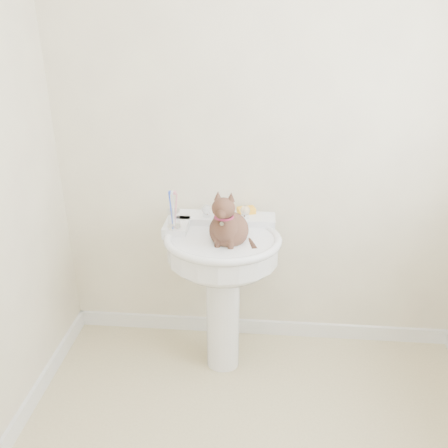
# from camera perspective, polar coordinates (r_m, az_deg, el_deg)

# --- Properties ---
(wall_back) EXTENTS (2.20, 0.00, 2.50)m
(wall_back) POSITION_cam_1_polar(r_m,az_deg,el_deg) (2.41, 5.18, 11.65)
(wall_back) COLOR #F1E6C2
(wall_back) RESTS_ON ground
(baseboard_back) EXTENTS (2.20, 0.02, 0.09)m
(baseboard_back) POSITION_cam_1_polar(r_m,az_deg,el_deg) (2.91, 4.28, -12.24)
(baseboard_back) COLOR white
(baseboard_back) RESTS_ON floor
(pedestal_sink) EXTENTS (0.59, 0.57, 0.81)m
(pedestal_sink) POSITION_cam_1_polar(r_m,az_deg,el_deg) (2.36, -0.19, -4.61)
(pedestal_sink) COLOR white
(pedestal_sink) RESTS_ON floor
(faucet) EXTENTS (0.28, 0.12, 0.14)m
(faucet) POSITION_cam_1_polar(r_m,az_deg,el_deg) (2.40, 0.17, 1.53)
(faucet) COLOR silver
(faucet) RESTS_ON pedestal_sink
(soap_bar) EXTENTS (0.10, 0.08, 0.03)m
(soap_bar) POSITION_cam_1_polar(r_m,az_deg,el_deg) (2.48, 2.69, 1.65)
(soap_bar) COLOR gold
(soap_bar) RESTS_ON pedestal_sink
(toothbrush_cup) EXTENTS (0.07, 0.07, 0.18)m
(toothbrush_cup) POSITION_cam_1_polar(r_m,az_deg,el_deg) (2.30, -6.06, 0.68)
(toothbrush_cup) COLOR silver
(toothbrush_cup) RESTS_ON pedestal_sink
(cat) EXTENTS (0.21, 0.26, 0.38)m
(cat) POSITION_cam_1_polar(r_m,az_deg,el_deg) (2.23, 0.50, -0.35)
(cat) COLOR brown
(cat) RESTS_ON pedestal_sink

